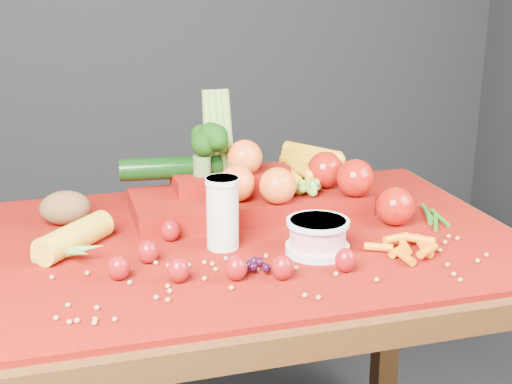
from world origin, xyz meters
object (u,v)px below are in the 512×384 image
object	(u,v)px
milk_glass	(223,210)
produce_mound	(260,185)
table	(259,282)
yogurt_bowl	(318,235)

from	to	relation	value
milk_glass	produce_mound	size ratio (longest dim) A/B	0.24
milk_glass	produce_mound	bearing A→B (deg)	55.20
table	yogurt_bowl	distance (m)	0.21
table	milk_glass	size ratio (longest dim) A/B	7.64
milk_glass	yogurt_bowl	bearing A→B (deg)	-24.93
produce_mound	table	bearing A→B (deg)	-107.80
milk_glass	yogurt_bowl	xyz separation A→B (m)	(0.17, -0.08, -0.04)
table	milk_glass	world-z (taller)	milk_glass
yogurt_bowl	produce_mound	size ratio (longest dim) A/B	0.21
milk_glass	yogurt_bowl	world-z (taller)	milk_glass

